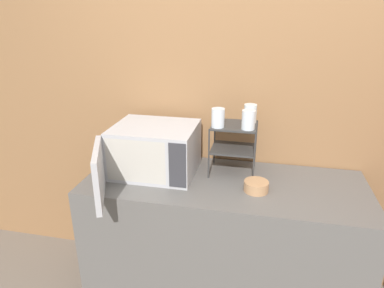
% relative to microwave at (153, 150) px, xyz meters
% --- Properties ---
extents(wall_back, '(8.00, 0.06, 2.60)m').
position_rel_microwave_xyz_m(wall_back, '(0.47, 0.35, 0.22)').
color(wall_back, olive).
rests_on(wall_back, ground_plane).
extents(counter, '(1.75, 0.69, 0.92)m').
position_rel_microwave_xyz_m(counter, '(0.47, -0.03, -0.62)').
color(counter, '#595654').
rests_on(counter, ground_plane).
extents(microwave, '(0.55, 0.82, 0.32)m').
position_rel_microwave_xyz_m(microwave, '(0.00, 0.00, 0.00)').
color(microwave, '#ADADB2').
rests_on(microwave, counter).
extents(dish_rack, '(0.29, 0.25, 0.33)m').
position_rel_microwave_xyz_m(dish_rack, '(0.50, 0.12, 0.08)').
color(dish_rack, '#333333').
rests_on(dish_rack, counter).
extents(glass_front_left, '(0.08, 0.08, 0.12)m').
position_rel_microwave_xyz_m(glass_front_left, '(0.41, 0.05, 0.23)').
color(glass_front_left, silver).
rests_on(glass_front_left, dish_rack).
extents(glass_back_right, '(0.08, 0.08, 0.12)m').
position_rel_microwave_xyz_m(glass_back_right, '(0.60, 0.19, 0.23)').
color(glass_back_right, silver).
rests_on(glass_back_right, dish_rack).
extents(glass_front_right, '(0.08, 0.08, 0.12)m').
position_rel_microwave_xyz_m(glass_front_right, '(0.59, 0.05, 0.23)').
color(glass_front_right, silver).
rests_on(glass_front_right, dish_rack).
extents(bowl, '(0.15, 0.15, 0.06)m').
position_rel_microwave_xyz_m(bowl, '(0.67, -0.11, -0.13)').
color(bowl, '#AD7F56').
rests_on(bowl, counter).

